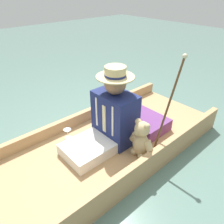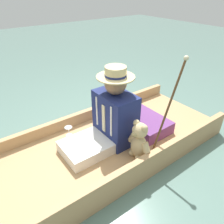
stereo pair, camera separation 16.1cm
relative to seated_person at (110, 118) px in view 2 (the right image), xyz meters
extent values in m
plane|color=slate|center=(0.00, 0.10, -0.42)|extent=(16.00, 16.00, 0.00)
cube|color=tan|center=(0.00, 0.10, -0.35)|extent=(1.04, 2.70, 0.14)
cube|color=tan|center=(-0.49, 0.10, -0.22)|extent=(0.06, 2.70, 0.13)
cube|color=tan|center=(0.49, 0.10, -0.22)|extent=(0.06, 2.70, 0.13)
cube|color=#6B3875|center=(-0.03, -0.45, -0.21)|extent=(0.55, 0.39, 0.13)
cube|color=white|center=(0.00, 0.28, -0.23)|extent=(0.38, 0.44, 0.11)
cube|color=navy|center=(0.00, -0.07, -0.02)|extent=(0.43, 0.27, 0.52)
cube|color=beige|center=(0.00, 0.07, 0.02)|extent=(0.04, 0.01, 0.29)
cube|color=white|center=(-0.12, 0.07, 0.05)|extent=(0.02, 0.01, 0.31)
cube|color=white|center=(0.12, 0.07, 0.05)|extent=(0.02, 0.01, 0.31)
sphere|color=#936B4C|center=(0.00, -0.07, 0.34)|extent=(0.20, 0.20, 0.20)
cylinder|color=#CCB77F|center=(0.00, -0.07, 0.41)|extent=(0.35, 0.35, 0.01)
cylinder|color=#CCB77F|center=(0.00, -0.07, 0.46)|extent=(0.19, 0.19, 0.09)
cylinder|color=navy|center=(0.00, -0.07, 0.43)|extent=(0.20, 0.20, 0.02)
ellipsoid|color=tan|center=(-0.34, -0.08, -0.16)|extent=(0.17, 0.14, 0.24)
sphere|color=tan|center=(-0.34, -0.08, 0.02)|extent=(0.14, 0.14, 0.14)
sphere|color=tan|center=(-0.34, -0.02, 0.01)|extent=(0.06, 0.06, 0.06)
sphere|color=tan|center=(-0.39, -0.08, 0.07)|extent=(0.06, 0.06, 0.06)
sphere|color=tan|center=(-0.30, -0.08, 0.07)|extent=(0.06, 0.06, 0.06)
cylinder|color=tan|center=(-0.43, -0.08, -0.12)|extent=(0.09, 0.06, 0.11)
cylinder|color=tan|center=(-0.26, -0.08, -0.12)|extent=(0.09, 0.06, 0.11)
sphere|color=tan|center=(-0.39, -0.05, -0.25)|extent=(0.07, 0.07, 0.07)
sphere|color=tan|center=(-0.30, -0.05, -0.25)|extent=(0.07, 0.07, 0.07)
cylinder|color=silver|center=(0.33, 0.29, -0.28)|extent=(0.07, 0.07, 0.01)
cylinder|color=silver|center=(0.33, 0.29, -0.24)|extent=(0.01, 0.01, 0.07)
cone|color=silver|center=(0.33, 0.29, -0.19)|extent=(0.08, 0.08, 0.04)
cylinder|color=brown|center=(-0.42, -0.32, 0.17)|extent=(0.02, 0.31, 0.90)
sphere|color=beige|center=(-0.42, -0.46, 0.61)|extent=(0.04, 0.04, 0.04)
camera|label=1|loc=(-1.34, 1.17, 1.14)|focal=35.00mm
camera|label=2|loc=(-1.44, 1.05, 1.14)|focal=35.00mm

